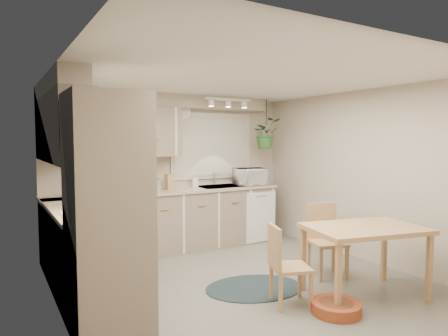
{
  "coord_description": "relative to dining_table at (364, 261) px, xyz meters",
  "views": [
    {
      "loc": [
        -2.54,
        -3.82,
        1.7
      ],
      "look_at": [
        0.03,
        0.55,
        1.34
      ],
      "focal_mm": 32.0,
      "sensor_mm": 36.0,
      "label": 1
    }
  ],
  "objects": [
    {
      "name": "base_cab_back",
      "position": [
        -1.13,
        2.73,
        0.07
      ],
      "size": [
        3.6,
        0.6,
        0.9
      ],
      "primitive_type": "cube",
      "color": "gray",
      "rests_on": "floor"
    },
    {
      "name": "coffee_maker",
      "position": [
        -2.18,
        2.73,
        0.72
      ],
      "size": [
        0.2,
        0.24,
        0.33
      ],
      "primitive_type": "cube",
      "rotation": [
        0.0,
        0.0,
        0.08
      ],
      "color": "black",
      "rests_on": "counter_back"
    },
    {
      "name": "base_cab_left",
      "position": [
        -2.63,
        1.81,
        0.07
      ],
      "size": [
        0.6,
        1.85,
        0.9
      ],
      "primitive_type": "cube",
      "color": "gray",
      "rests_on": "floor"
    },
    {
      "name": "counter_back",
      "position": [
        -1.13,
        2.72,
        0.54
      ],
      "size": [
        3.64,
        0.64,
        0.04
      ],
      "primitive_type": "cube",
      "color": "tan",
      "rests_on": "base_cab_back"
    },
    {
      "name": "hanging_plant",
      "position": [
        0.62,
        2.63,
        1.37
      ],
      "size": [
        0.58,
        0.62,
        0.41
      ],
      "primitive_type": "imported",
      "rotation": [
        0.0,
        0.0,
        -0.24
      ],
      "color": "#2B5F26",
      "rests_on": "ceiling"
    },
    {
      "name": "track_light_bar",
      "position": [
        -0.23,
        2.48,
        1.95
      ],
      "size": [
        0.8,
        0.04,
        0.04
      ],
      "primitive_type": "cube",
      "color": "silver",
      "rests_on": "ceiling"
    },
    {
      "name": "wall_left",
      "position": [
        -2.93,
        0.93,
        0.82
      ],
      "size": [
        0.04,
        4.2,
        2.4
      ],
      "primitive_type": "cube",
      "color": "#AEA190",
      "rests_on": "floor"
    },
    {
      "name": "window_frame",
      "position": [
        -0.23,
        3.01,
        1.22
      ],
      "size": [
        1.5,
        0.02,
        1.1
      ],
      "primitive_type": "cube",
      "color": "beige",
      "rests_on": "wall_back"
    },
    {
      "name": "window_blinds",
      "position": [
        -0.23,
        3.0,
        1.22
      ],
      "size": [
        1.4,
        0.02,
        1.0
      ],
      "primitive_type": "cube",
      "color": "silver",
      "rests_on": "wall_back"
    },
    {
      "name": "dishwasher_front",
      "position": [
        0.37,
        2.42,
        0.04
      ],
      "size": [
        0.58,
        0.02,
        0.83
      ],
      "primitive_type": "cube",
      "color": "silver",
      "rests_on": "base_cab_back"
    },
    {
      "name": "upper_cab_left",
      "position": [
        -2.75,
        1.93,
        1.44
      ],
      "size": [
        0.35,
        2.0,
        0.75
      ],
      "primitive_type": "cube",
      "color": "gray",
      "rests_on": "wall_left"
    },
    {
      "name": "pet_bed",
      "position": [
        -0.59,
        -0.17,
        -0.33
      ],
      "size": [
        0.54,
        0.54,
        0.11
      ],
      "primitive_type": "cylinder",
      "rotation": [
        0.0,
        0.0,
        -0.12
      ],
      "color": "#9F4C1F",
      "rests_on": "floor"
    },
    {
      "name": "soffit_back",
      "position": [
        -1.13,
        2.88,
        1.92
      ],
      "size": [
        3.6,
        0.3,
        0.2
      ],
      "primitive_type": "cube",
      "color": "#AEA190",
      "rests_on": "wall_back"
    },
    {
      "name": "chair_left",
      "position": [
        -0.84,
        0.22,
        0.03
      ],
      "size": [
        0.5,
        0.5,
        0.83
      ],
      "primitive_type": "cube",
      "rotation": [
        0.0,
        0.0,
        -1.93
      ],
      "color": "tan",
      "rests_on": "floor"
    },
    {
      "name": "sink",
      "position": [
        -0.23,
        2.73,
        0.52
      ],
      "size": [
        0.7,
        0.48,
        0.1
      ],
      "primitive_type": "cube",
      "color": "#979A9E",
      "rests_on": "counter_back"
    },
    {
      "name": "soffit_left",
      "position": [
        -2.78,
        1.93,
        1.92
      ],
      "size": [
        0.3,
        2.0,
        0.2
      ],
      "primitive_type": "cube",
      "color": "#AEA190",
      "rests_on": "wall_left"
    },
    {
      "name": "ceiling",
      "position": [
        -0.93,
        0.93,
        2.02
      ],
      "size": [
        4.2,
        4.2,
        0.0
      ],
      "primitive_type": "plane",
      "color": "silver",
      "rests_on": "wall_back"
    },
    {
      "name": "wall_right",
      "position": [
        1.07,
        0.93,
        0.82
      ],
      "size": [
        0.04,
        4.2,
        2.4
      ],
      "primitive_type": "cube",
      "color": "#AEA190",
      "rests_on": "floor"
    },
    {
      "name": "knife_block",
      "position": [
        -1.1,
        2.78,
        0.68
      ],
      "size": [
        0.12,
        0.12,
        0.24
      ],
      "primitive_type": "cube",
      "rotation": [
        0.0,
        0.0,
        0.12
      ],
      "color": "tan",
      "rests_on": "counter_back"
    },
    {
      "name": "cooktop",
      "position": [
        -2.61,
        1.23,
        0.56
      ],
      "size": [
        0.52,
        0.58,
        0.02
      ],
      "primitive_type": "cube",
      "color": "silver",
      "rests_on": "counter_left"
    },
    {
      "name": "counter_left",
      "position": [
        -2.62,
        1.81,
        0.54
      ],
      "size": [
        0.64,
        1.89,
        0.04
      ],
      "primitive_type": "cube",
      "color": "tan",
      "rests_on": "base_cab_left"
    },
    {
      "name": "wall_oven_face",
      "position": [
        -2.28,
        0.56,
        0.67
      ],
      "size": [
        0.02,
        0.56,
        0.58
      ],
      "primitive_type": "cube",
      "color": "silver",
      "rests_on": "oven_stack"
    },
    {
      "name": "dining_table",
      "position": [
        0.0,
        0.0,
        0.0
      ],
      "size": [
        1.37,
        1.07,
        0.77
      ],
      "primitive_type": "cube",
      "rotation": [
        0.0,
        0.0,
        -0.23
      ],
      "color": "tan",
      "rests_on": "floor"
    },
    {
      "name": "wall_clock",
      "position": [
        -0.78,
        3.0,
        1.8
      ],
      "size": [
        0.3,
        0.03,
        0.3
      ],
      "primitive_type": "cylinder",
      "rotation": [
        1.57,
        0.0,
        0.0
      ],
      "color": "gold",
      "rests_on": "wall_back"
    },
    {
      "name": "floor",
      "position": [
        -0.93,
        0.93,
        -0.38
      ],
      "size": [
        4.2,
        4.2,
        0.0
      ],
      "primitive_type": "plane",
      "color": "slate",
      "rests_on": "ground"
    },
    {
      "name": "upper_cab_back",
      "position": [
        -1.93,
        2.86,
        1.44
      ],
      "size": [
        2.0,
        0.35,
        0.75
      ],
      "primitive_type": "cube",
      "color": "gray",
      "rests_on": "wall_back"
    },
    {
      "name": "wall_front",
      "position": [
        -0.93,
        -1.17,
        0.82
      ],
      "size": [
        4.0,
        0.04,
        2.4
      ],
      "primitive_type": "cube",
      "color": "#AEA190",
      "rests_on": "floor"
    },
    {
      "name": "soap_bottle",
      "position": [
        -0.62,
        2.88,
        0.6
      ],
      "size": [
        0.13,
        0.22,
        0.09
      ],
      "primitive_type": "imported",
      "rotation": [
        0.0,
        0.0,
        -0.21
      ],
      "color": "silver",
      "rests_on": "counter_back"
    },
    {
      "name": "oven_stack",
      "position": [
        -2.6,
        0.56,
        0.67
      ],
      "size": [
        0.65,
        0.65,
        2.1
      ],
      "primitive_type": "cube",
      "color": "gray",
      "rests_on": "floor"
    },
    {
      "name": "microwave",
      "position": [
        0.29,
        2.63,
        0.73
      ],
      "size": [
        0.57,
        0.39,
        0.35
      ],
      "primitive_type": "imported",
      "rotation": [
        0.0,
        0.0,
        -0.21
      ],
      "color": "silver",
      "rests_on": "counter_back"
    },
    {
      "name": "wall_back",
      "position": [
        -0.93,
        3.03,
        0.82
      ],
      "size": [
        4.0,
        0.04,
        2.4
      ],
      "primitive_type": "cube",
      "color": "#AEA190",
      "rests_on": "floor"
    },
    {
      "name": "chair_back",
      "position": [
        0.12,
        0.66,
        0.06
      ],
      "size": [
        0.53,
        0.53,
        0.9
      ],
      "primitive_type": "cube",
      "rotation": [
        0.0,
        0.0,
        2.82
      ],
      "color": "tan",
      "rests_on": "floor"
    },
    {
      "name": "range_hood",
      "position": [
        -2.63,
        1.23,
        1.02
      ],
      "size": [
        0.4,
        0.6,
        0.14
      ],
      "primitive_type": "cube",
      "color": "silver",
      "rests_on": "upper_cab_left"
    },
    {
      "name": "braided_rug",
      "position": [
        -0.9,
        0.78,
        -0.38
      ],
      "size": [
        1.31,
        1.1,
        0.01
      ],
      "primitive_type": "ellipsoid",
      "rotation": [
        0.0,
        0.0,
        -0.24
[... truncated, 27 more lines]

